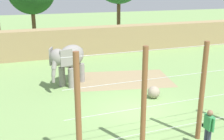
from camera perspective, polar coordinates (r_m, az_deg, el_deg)
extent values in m
plane|color=#759956|center=(14.14, 5.39, -8.53)|extent=(120.00, 120.00, 0.00)
cube|color=#937F5B|center=(18.81, 2.09, -1.98)|extent=(7.39, 5.44, 0.01)
cube|color=#997F56|center=(25.86, -7.55, 5.95)|extent=(36.00, 1.80, 2.56)
cylinder|color=gray|center=(17.26, -8.55, -1.68)|extent=(0.40, 0.40, 1.26)
cylinder|color=gray|center=(17.63, -10.45, -1.39)|extent=(0.40, 0.40, 1.26)
cylinder|color=gray|center=(18.30, -6.40, -0.54)|extent=(0.40, 0.40, 1.26)
cylinder|color=gray|center=(18.65, -8.24, -0.28)|extent=(0.40, 0.40, 1.26)
ellipsoid|color=gray|center=(17.62, -8.56, 2.90)|extent=(2.54, 2.55, 1.44)
ellipsoid|color=gray|center=(16.38, -11.33, 2.63)|extent=(1.33, 1.33, 1.04)
cube|color=gray|center=(16.16, -9.58, 2.53)|extent=(0.79, 0.37, 0.99)
cube|color=gray|center=(16.77, -12.67, 2.87)|extent=(0.36, 0.79, 0.99)
cylinder|color=gray|center=(16.17, -12.04, 1.05)|extent=(0.51, 0.52, 0.56)
cylinder|color=gray|center=(16.20, -12.18, -0.40)|extent=(0.39, 0.39, 0.53)
cylinder|color=gray|center=(16.25, -12.25, -1.72)|extent=(0.26, 0.26, 0.50)
cylinder|color=gray|center=(18.73, -6.41, 3.51)|extent=(0.26, 0.26, 0.72)
sphere|color=gray|center=(15.71, 8.77, -4.63)|extent=(0.71, 0.71, 0.71)
cylinder|color=brown|center=(9.25, -7.13, -8.65)|extent=(0.20, 0.20, 4.12)
cylinder|color=brown|center=(10.04, 6.70, -6.54)|extent=(0.20, 0.20, 4.12)
cylinder|color=brown|center=(11.40, 18.39, -4.45)|extent=(0.20, 0.20, 4.12)
cylinder|color=#B7B7BC|center=(11.27, 12.96, -11.60)|extent=(8.72, 0.02, 0.02)
cylinder|color=#B7B7BC|center=(10.81, 13.32, -6.59)|extent=(8.72, 0.02, 0.02)
cylinder|color=#B7B7BC|center=(10.45, 13.71, -1.18)|extent=(8.72, 0.02, 0.02)
cylinder|color=#B7B7BC|center=(10.18, 14.12, 4.57)|extent=(8.72, 0.02, 0.02)
cylinder|color=#33384C|center=(11.33, 19.63, -13.77)|extent=(0.15, 0.15, 0.88)
cylinder|color=#33384C|center=(11.43, 19.12, -13.42)|extent=(0.15, 0.15, 0.88)
cube|color=#338C4C|center=(11.05, 19.73, -10.35)|extent=(0.23, 0.36, 0.56)
sphere|color=#846047|center=(10.88, 19.94, -8.47)|extent=(0.22, 0.22, 0.22)
cylinder|color=#338C4C|center=(10.89, 20.53, -10.85)|extent=(0.09, 0.09, 0.54)
cylinder|color=#338C4C|center=(11.21, 18.96, -9.87)|extent=(0.09, 0.09, 0.54)
cube|color=black|center=(11.28, 18.47, -10.91)|extent=(0.02, 0.07, 0.14)
cylinder|color=brown|center=(32.47, -16.06, 8.73)|extent=(0.44, 0.44, 3.83)
cylinder|color=brown|center=(33.26, 1.39, 10.50)|extent=(0.44, 0.44, 4.94)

